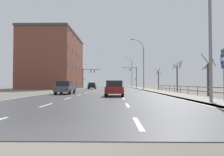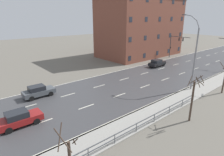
# 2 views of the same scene
# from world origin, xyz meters

# --- Properties ---
(ground_plane) EXTENTS (160.00, 160.00, 0.12)m
(ground_plane) POSITION_xyz_m (0.00, 48.00, -0.06)
(ground_plane) COLOR #666056
(road_asphalt_strip) EXTENTS (14.00, 120.00, 0.03)m
(road_asphalt_strip) POSITION_xyz_m (0.00, 60.00, 0.01)
(road_asphalt_strip) COLOR #3D3D3F
(road_asphalt_strip) RESTS_ON ground
(guardrail) EXTENTS (0.07, 29.48, 1.00)m
(guardrail) POSITION_xyz_m (9.85, 20.22, 0.71)
(guardrail) COLOR #515459
(guardrail) RESTS_ON ground
(street_lamp_midground) EXTENTS (2.74, 0.24, 10.68)m
(street_lamp_midground) POSITION_xyz_m (7.41, 38.56, 5.20)
(street_lamp_midground) COLOR slate
(street_lamp_midground) RESTS_ON ground
(traffic_signal_left) EXTENTS (5.31, 0.36, 5.78)m
(traffic_signal_left) POSITION_xyz_m (-6.56, 56.30, 4.00)
(traffic_signal_left) COLOR #38383A
(traffic_signal_left) RESTS_ON ground
(car_near_left) EXTENTS (1.87, 4.11, 1.57)m
(car_near_left) POSITION_xyz_m (-4.41, 20.37, 0.80)
(car_near_left) COLOR #474C51
(car_near_left) RESTS_ON ground
(car_near_right) EXTENTS (1.86, 4.11, 1.57)m
(car_near_right) POSITION_xyz_m (1.55, 16.32, 0.80)
(car_near_right) COLOR maroon
(car_near_right) RESTS_ON ground
(car_mid_centre) EXTENTS (1.91, 4.14, 1.57)m
(car_mid_centre) POSITION_xyz_m (-4.02, 45.81, 0.80)
(car_mid_centre) COLOR black
(car_mid_centre) RESTS_ON ground
(brick_building) EXTENTS (12.43, 23.09, 15.01)m
(brick_building) POSITION_xyz_m (-15.29, 52.74, 7.52)
(brick_building) COLOR brown
(brick_building) RESTS_ON ground
(bare_tree_mid) EXTENTS (1.50, 1.57, 5.23)m
(bare_tree_mid) POSITION_xyz_m (12.02, 30.04, 2.56)
(bare_tree_mid) COLOR #423328
(bare_tree_mid) RESTS_ON ground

